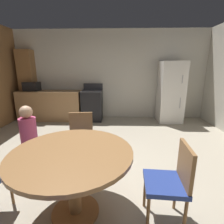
# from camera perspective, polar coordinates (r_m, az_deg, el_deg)

# --- Properties ---
(ground_plane) EXTENTS (14.00, 14.00, 0.00)m
(ground_plane) POSITION_cam_1_polar(r_m,az_deg,el_deg) (2.80, -3.36, -19.62)
(ground_plane) COLOR #A89E89
(wall_back) EXTENTS (6.18, 0.12, 2.70)m
(wall_back) POSITION_cam_1_polar(r_m,az_deg,el_deg) (5.48, -0.50, 12.28)
(wall_back) COLOR beige
(wall_back) RESTS_ON ground
(kitchen_counter) EXTENTS (1.89, 0.60, 0.90)m
(kitchen_counter) POSITION_cam_1_polar(r_m,az_deg,el_deg) (5.59, -19.90, 2.14)
(kitchen_counter) COLOR #9E754C
(kitchen_counter) RESTS_ON ground
(pantry_column) EXTENTS (0.44, 0.36, 2.10)m
(pantry_column) POSITION_cam_1_polar(r_m,az_deg,el_deg) (5.97, -26.31, 8.10)
(pantry_column) COLOR olive
(pantry_column) RESTS_ON ground
(oven_range) EXTENTS (0.60, 0.60, 1.10)m
(oven_range) POSITION_cam_1_polar(r_m,az_deg,el_deg) (5.25, -6.63, 2.35)
(oven_range) COLOR black
(oven_range) RESTS_ON ground
(refrigerator) EXTENTS (0.68, 0.68, 1.76)m
(refrigerator) POSITION_cam_1_polar(r_m,az_deg,el_deg) (5.30, 19.14, 6.29)
(refrigerator) COLOR white
(refrigerator) RESTS_ON ground
(microwave) EXTENTS (0.44, 0.32, 0.26)m
(microwave) POSITION_cam_1_polar(r_m,az_deg,el_deg) (5.72, -25.37, 7.78)
(microwave) COLOR black
(microwave) RESTS_ON kitchen_counter
(dining_table) EXTENTS (1.24, 1.24, 0.76)m
(dining_table) POSITION_cam_1_polar(r_m,az_deg,el_deg) (1.88, -13.08, -16.84)
(dining_table) COLOR olive
(dining_table) RESTS_ON ground
(chair_east) EXTENTS (0.42, 0.42, 0.87)m
(chair_east) POSITION_cam_1_polar(r_m,az_deg,el_deg) (1.91, 19.48, -20.60)
(chair_east) COLOR olive
(chair_east) RESTS_ON ground
(chair_north) EXTENTS (0.45, 0.45, 0.87)m
(chair_north) POSITION_cam_1_polar(r_m,az_deg,el_deg) (2.82, -10.40, -8.00)
(chair_north) COLOR olive
(chair_north) RESTS_ON ground
(person_child) EXTENTS (0.31, 0.31, 1.09)m
(person_child) POSITION_cam_1_polar(r_m,az_deg,el_deg) (2.66, -25.94, -8.91)
(person_child) COLOR #665B51
(person_child) RESTS_ON ground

